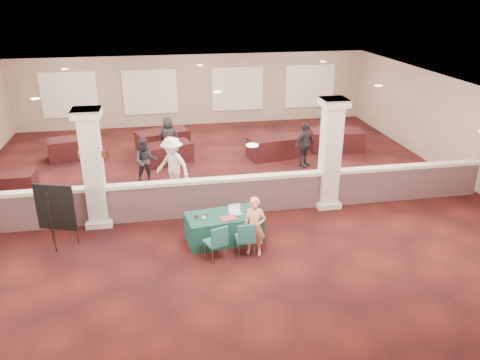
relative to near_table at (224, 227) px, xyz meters
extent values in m
plane|color=#451511|center=(0.29, 3.00, -0.36)|extent=(16.00, 16.00, 0.00)
cube|color=gray|center=(0.29, 11.00, 1.24)|extent=(16.00, 0.04, 3.20)
cube|color=gray|center=(0.29, -5.00, 1.24)|extent=(16.00, 0.04, 3.20)
cube|color=gray|center=(8.29, 3.00, 1.24)|extent=(0.04, 16.00, 3.20)
cube|color=white|center=(0.29, 3.00, 2.84)|extent=(16.00, 16.00, 0.02)
cube|color=brown|center=(0.29, 1.50, 0.14)|extent=(15.60, 0.20, 1.00)
cube|color=beige|center=(0.29, 1.50, 0.69)|extent=(15.60, 0.28, 0.10)
cube|color=silver|center=(-3.21, 1.50, 1.24)|extent=(0.50, 0.50, 3.20)
cube|color=silver|center=(-3.21, 1.50, -0.28)|extent=(0.70, 0.70, 0.16)
cube|color=silver|center=(-3.21, 1.50, 2.74)|extent=(0.72, 0.72, 0.20)
cube|color=silver|center=(3.29, 1.50, 1.24)|extent=(0.50, 0.50, 3.20)
cube|color=silver|center=(3.29, 1.50, -0.28)|extent=(0.70, 0.70, 0.16)
cube|color=silver|center=(3.29, 1.50, 2.74)|extent=(0.72, 0.72, 0.20)
cylinder|color=brown|center=(-3.49, 1.50, 1.64)|extent=(0.12, 0.12, 0.18)
cylinder|color=white|center=(-3.49, 1.50, 1.64)|extent=(0.09, 0.09, 0.10)
cylinder|color=brown|center=(-2.93, 1.50, 1.64)|extent=(0.12, 0.12, 0.18)
cylinder|color=white|center=(-2.93, 1.50, 1.64)|extent=(0.09, 0.09, 0.10)
cube|color=#0F3829|center=(0.00, 0.00, 0.00)|extent=(1.97, 1.17, 0.72)
cube|color=#205D5A|center=(0.40, -0.78, 0.08)|extent=(0.46, 0.46, 0.06)
cube|color=#205D5A|center=(0.40, -0.98, 0.32)|extent=(0.43, 0.06, 0.43)
cylinder|color=slate|center=(0.21, -0.96, -0.15)|extent=(0.02, 0.02, 0.41)
cylinder|color=slate|center=(0.58, -0.97, -0.15)|extent=(0.02, 0.02, 0.41)
cylinder|color=slate|center=(0.22, -0.59, -0.15)|extent=(0.02, 0.02, 0.41)
cylinder|color=slate|center=(0.59, -0.60, -0.15)|extent=(0.02, 0.02, 0.41)
cube|color=#205D5A|center=(-0.33, -0.84, 0.09)|extent=(0.60, 0.60, 0.06)
cube|color=#205D5A|center=(-0.25, -1.03, 0.34)|extent=(0.42, 0.22, 0.44)
cylinder|color=slate|center=(-0.43, -1.09, -0.15)|extent=(0.03, 0.03, 0.42)
cylinder|color=slate|center=(-0.08, -0.94, -0.15)|extent=(0.03, 0.03, 0.42)
cylinder|color=slate|center=(-0.58, -0.74, -0.15)|extent=(0.03, 0.03, 0.42)
cylinder|color=slate|center=(-0.23, -0.59, -0.15)|extent=(0.03, 0.03, 0.42)
cube|color=black|center=(-4.05, 0.39, 0.73)|extent=(0.95, 0.37, 1.19)
cylinder|color=black|center=(-4.30, 0.70, 0.43)|extent=(0.04, 0.04, 1.58)
cylinder|color=black|center=(-3.65, 0.48, 0.43)|extent=(0.04, 0.04, 1.58)
cylinder|color=black|center=(-4.13, 0.15, 0.43)|extent=(0.04, 0.04, 1.58)
imported|color=#F7906B|center=(0.63, -0.78, 0.38)|extent=(0.62, 0.53, 1.47)
cube|color=black|center=(-6.21, 3.98, -0.01)|extent=(1.74, 0.89, 0.70)
cube|color=black|center=(-1.22, 6.00, 0.00)|extent=(1.97, 1.44, 0.72)
cube|color=black|center=(2.79, 5.88, 0.03)|extent=(2.06, 1.30, 0.78)
cube|color=black|center=(-4.61, 7.16, 0.02)|extent=(2.02, 1.29, 0.76)
cube|color=black|center=(-1.32, 7.42, 0.04)|extent=(2.19, 1.55, 0.80)
cube|color=black|center=(5.40, 6.20, 0.05)|extent=(2.14, 1.29, 0.82)
imported|color=black|center=(-1.94, 4.19, 0.41)|extent=(0.74, 0.42, 1.53)
imported|color=silver|center=(-1.11, 3.18, 0.56)|extent=(1.24, 1.16, 1.83)
imported|color=black|center=(3.60, 4.76, 0.45)|extent=(1.04, 0.90, 1.62)
imported|color=black|center=(-1.11, 6.50, 0.44)|extent=(0.84, 0.53, 1.60)
cube|color=silver|center=(0.30, -0.01, 0.37)|extent=(0.35, 0.27, 0.02)
cube|color=silver|center=(0.28, 0.10, 0.48)|extent=(0.32, 0.05, 0.22)
cube|color=silver|center=(0.28, 0.10, 0.47)|extent=(0.29, 0.04, 0.19)
cube|color=#BF431E|center=(0.08, -0.24, 0.37)|extent=(0.43, 0.34, 0.03)
sphere|color=beige|center=(-0.52, -0.17, 0.41)|extent=(0.11, 0.11, 0.11)
sphere|color=maroon|center=(-0.69, -0.04, 0.41)|extent=(0.10, 0.10, 0.10)
sphere|color=#4C4D51|center=(-0.45, 0.06, 0.41)|extent=(0.10, 0.10, 0.10)
cube|color=red|center=(0.67, -0.19, 0.36)|extent=(0.12, 0.04, 0.01)
camera|label=1|loc=(-1.47, -10.38, 5.66)|focal=35.00mm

